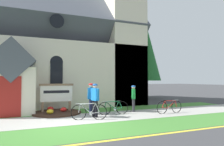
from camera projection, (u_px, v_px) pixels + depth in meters
The scene contains 15 objects.
ground at pixel (61, 112), 11.72m from camera, with size 140.00×140.00×0.00m, color #3D3D3F.
sidewalk_slab at pixel (64, 120), 9.41m from camera, with size 32.00×2.73×0.01m, color #A8A59E.
grass_verge at pixel (74, 133), 7.06m from camera, with size 32.00×2.35×0.01m, color #427F33.
church_lawn at pixel (58, 112), 11.52m from camera, with size 24.00×1.83×0.01m, color #427F33.
curb_paint_stripe at pixel (83, 144), 5.84m from camera, with size 28.00×0.16×0.01m, color yellow.
church_building at pixel (55, 50), 16.82m from camera, with size 14.03×11.39×13.26m.
church_sign at pixel (57, 94), 11.43m from camera, with size 1.93×0.15×1.69m.
flower_bed at pixel (57, 112), 11.09m from camera, with size 2.69×2.69×0.34m.
bicycle_white at pixel (169, 107), 11.29m from camera, with size 1.76×0.10×0.79m.
bicycle_black at pixel (89, 112), 9.40m from camera, with size 1.67×0.53×0.86m.
bicycle_silver at pixel (114, 108), 10.91m from camera, with size 1.74×0.20×0.79m.
cyclist_in_red_jersey at pixel (91, 96), 10.89m from camera, with size 0.50×0.63×1.73m.
cyclist_in_yellow_jersey at pixel (133, 97), 11.79m from camera, with size 0.39×0.62×1.58m.
cyclist_in_blue_jersey at pixel (95, 97), 10.08m from camera, with size 0.32×0.78×1.72m.
roadside_conifer at pixel (146, 52), 20.81m from camera, with size 2.99×2.99×7.86m.
Camera 1 is at (-1.61, -8.07, 1.90)m, focal length 31.53 mm.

